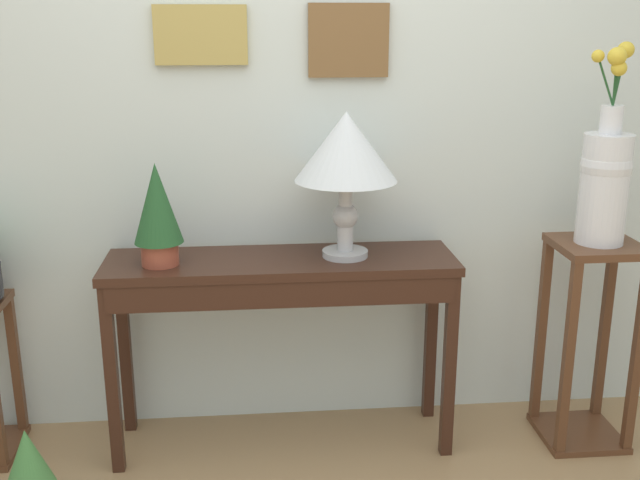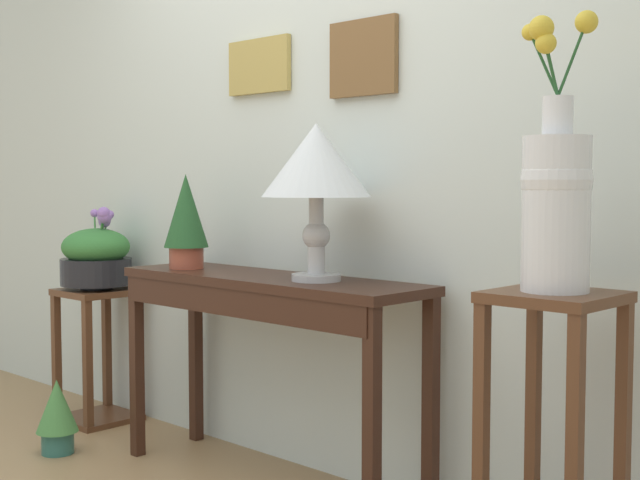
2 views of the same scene
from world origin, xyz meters
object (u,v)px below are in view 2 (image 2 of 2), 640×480
Objects in this scene: pedestal_stand_right at (552,445)px; flower_vase_tall_right at (556,194)px; console_table at (264,307)px; potted_plant_on_console at (186,218)px; table_lamp at (316,166)px; planter_bowl_wide_left at (96,257)px; pedestal_stand_left at (98,355)px; potted_plant_floor at (57,413)px.

flower_vase_tall_right reaches higher than pedestal_stand_right.
flower_vase_tall_right reaches higher than console_table.
potted_plant_on_console is (-0.45, -0.01, 0.32)m from console_table.
table_lamp reaches higher than potted_plant_on_console.
table_lamp is at bearing 175.29° from pedestal_stand_right.
console_table is at bearing 177.31° from flower_vase_tall_right.
planter_bowl_wide_left is (-0.77, 0.06, -0.21)m from potted_plant_on_console.
console_table is at bearing -2.08° from pedestal_stand_left.
potted_plant_floor is (-1.15, -0.37, -1.02)m from table_lamp.
pedestal_stand_right reaches higher than pedestal_stand_left.
pedestal_stand_left is (-0.77, 0.06, -0.68)m from potted_plant_on_console.
planter_bowl_wide_left is 1.23× the size of potted_plant_floor.
potted_plant_floor is at bearing -143.34° from potted_plant_on_console.
pedestal_stand_left is 0.53m from potted_plant_floor.
flower_vase_tall_right reaches higher than planter_bowl_wide_left.
console_table is 4.23× the size of potted_plant_floor.
pedestal_stand_left is 0.85× the size of flower_vase_tall_right.
console_table is 1.09m from potted_plant_floor.
potted_plant_on_console is at bearing 178.50° from flower_vase_tall_right.
potted_plant_on_console is 0.80m from planter_bowl_wide_left.
pedestal_stand_left is 1.64× the size of planter_bowl_wide_left.
flower_vase_tall_right is 2.33m from potted_plant_floor.
console_table is at bearing -2.11° from planter_bowl_wide_left.
planter_bowl_wide_left is at bearing 179.15° from table_lamp.
pedestal_stand_left is at bearing 175.70° from potted_plant_on_console.
console_table reaches higher than potted_plant_floor.
flower_vase_tall_right is at bearing -2.40° from planter_bowl_wide_left.
pedestal_stand_left is at bearing -142.54° from planter_bowl_wide_left.
potted_plant_on_console is at bearing -4.36° from planter_bowl_wide_left.
table_lamp is at bearing 175.26° from flower_vase_tall_right.
console_table is 1.29m from flower_vase_tall_right.
console_table is 1.27m from pedestal_stand_left.
planter_bowl_wide_left is 0.52× the size of flower_vase_tall_right.
planter_bowl_wide_left is (0.00, 0.00, 0.47)m from pedestal_stand_left.
pedestal_stand_left is 2.44m from pedestal_stand_right.
flower_vase_tall_right is (0.97, -0.08, -0.09)m from table_lamp.
table_lamp reaches higher than pedestal_stand_right.
console_table is 3.45× the size of planter_bowl_wide_left.
potted_plant_on_console is 1.00m from potted_plant_floor.
potted_plant_floor is at bearing -158.78° from console_table.
potted_plant_floor is (-2.12, -0.29, -0.93)m from flower_vase_tall_right.
potted_plant_floor is (-0.45, -0.34, -0.82)m from potted_plant_on_console.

